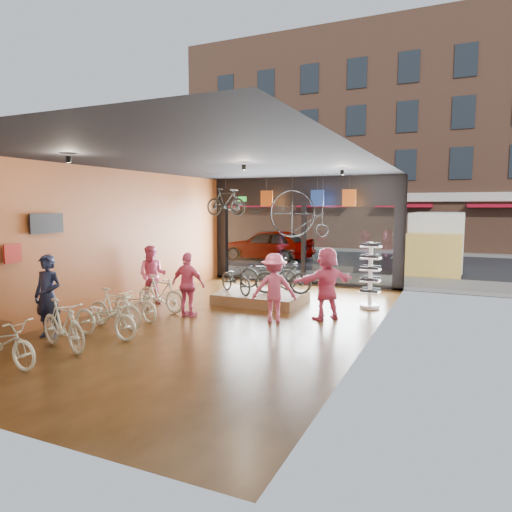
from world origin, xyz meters
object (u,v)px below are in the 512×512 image
Objects in this scene: display_platform at (261,298)px; penny_farthing at (301,215)px; floor_bike_5 at (160,294)px; display_bike_right at (268,273)px; street_car at (268,244)px; display_bike_left at (236,279)px; sunglasses_rack at (370,275)px; customer_2 at (188,285)px; display_bike_mid at (283,277)px; floor_bike_2 at (105,317)px; box_truck at (436,243)px; customer_0 at (48,296)px; floor_bike_0 at (3,342)px; customer_5 at (327,283)px; floor_bike_4 at (135,303)px; customer_3 at (274,288)px; customer_1 at (152,275)px; floor_bike_1 at (63,325)px; floor_bike_3 at (115,308)px; hung_bike at (226,202)px.

penny_farthing is at bearing 78.31° from display_platform.
display_bike_right reaches higher than floor_bike_5.
street_car reaches higher than floor_bike_5.
sunglasses_rack is at bearing -41.41° from display_bike_left.
floor_bike_5 is 0.88× the size of sunglasses_rack.
display_bike_right is 1.10× the size of customer_2.
customer_2 reaches higher than display_bike_mid.
floor_bike_2 is 5.17m from display_bike_mid.
box_truck is at bearing 64.16° from display_platform.
customer_0 is (-0.72, -2.96, 0.41)m from floor_bike_5.
display_bike_right is at bearing -13.74° from floor_bike_0.
customer_2 is (-0.95, -2.91, 0.05)m from display_bike_right.
display_bike_left is at bearing -30.33° from floor_bike_5.
street_car is at bearing 11.08° from floor_bike_2.
street_car reaches higher than display_bike_mid.
customer_0 is at bearing -126.66° from sunglasses_rack.
floor_bike_5 reaches higher than display_platform.
customer_2 is (0.98, 4.39, 0.39)m from floor_bike_0.
customer_5 is (1.58, -1.13, 0.11)m from display_bike_mid.
box_truck reaches higher than customer_2.
customer_3 is (3.19, 1.19, 0.42)m from floor_bike_4.
display_bike_right is at bearing 15.43° from customer_1.
display_bike_left is at bearing -11.05° from floor_bike_2.
floor_bike_1 is 3.46m from floor_bike_5.
customer_1 is at bearing 5.76° from street_car.
customer_2 is at bearing -39.03° from floor_bike_4.
customer_0 reaches higher than display_bike_left.
box_truck is 3.29× the size of penny_farthing.
customer_5 is 0.99× the size of sunglasses_rack.
floor_bike_2 is 1.03× the size of customer_3.
hung_bike is (-0.24, 5.87, 2.46)m from floor_bike_3.
floor_bike_0 is at bearing 5.25° from customer_5.
box_truck is 3.88× the size of floor_bike_1.
customer_2 is (-5.27, -11.04, -0.43)m from box_truck.
street_car is 12.70m from customer_3.
box_truck is 3.52× the size of customer_5.
box_truck is 12.56m from floor_bike_5.
penny_farthing reaches higher than customer_1.
floor_bike_0 is 4.52m from customer_2.
hung_bike is at bearing -73.31° from customer_3.
sunglasses_rack is at bearing -21.39° from floor_bike_1.
floor_bike_3 reaches higher than floor_bike_4.
display_bike_mid is at bearing -112.48° from box_truck.
floor_bike_5 is 3.36m from display_bike_right.
floor_bike_4 is at bearing 143.76° from display_bike_right.
customer_0 is at bearing 14.85° from customer_3.
street_car is 1.98× the size of display_platform.
floor_bike_2 is at bearing 20.02° from customer_3.
display_bike_left is (1.38, 1.72, 0.23)m from floor_bike_5.
customer_1 is (-3.41, -1.47, 0.05)m from display_bike_mid.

